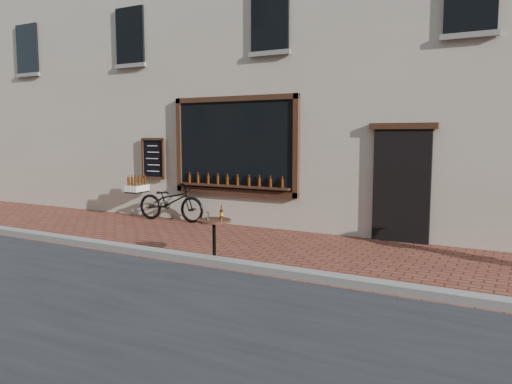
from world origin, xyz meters
The scene contains 5 objects.
ground centered at (0.00, 0.00, 0.00)m, with size 90.00×90.00×0.00m, color #5C291E.
kerb centered at (0.00, 0.20, 0.06)m, with size 90.00×0.25×0.12m, color slate.
shop_building centered at (0.00, 6.50, 5.00)m, with size 28.00×6.20×10.00m.
cargo_bicycle centered at (-3.60, 3.18, 0.50)m, with size 2.16×0.76×1.04m.
bistro_table centered at (-0.40, 0.35, 0.51)m, with size 0.56×0.56×0.96m.
Camera 1 is at (4.11, -6.34, 2.08)m, focal length 35.00 mm.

